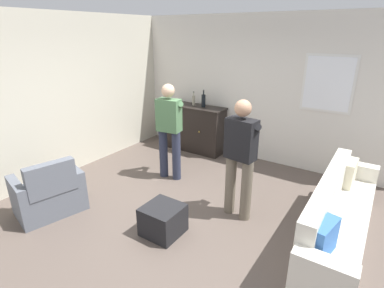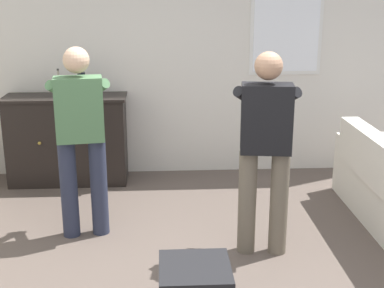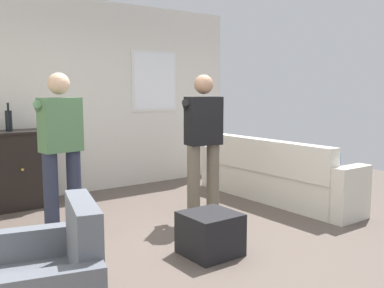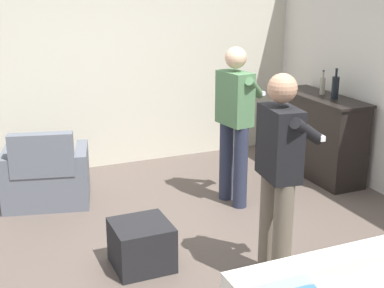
% 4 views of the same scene
% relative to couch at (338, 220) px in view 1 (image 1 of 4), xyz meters
% --- Properties ---
extents(ground, '(10.40, 10.40, 0.00)m').
position_rel_couch_xyz_m(ground, '(-1.91, -0.64, -0.33)').
color(ground, brown).
extents(wall_back_with_window, '(5.20, 0.15, 2.80)m').
position_rel_couch_xyz_m(wall_back_with_window, '(-1.88, 2.02, 1.07)').
color(wall_back_with_window, silver).
rests_on(wall_back_with_window, ground).
extents(wall_side_left, '(0.12, 5.20, 2.80)m').
position_rel_couch_xyz_m(wall_side_left, '(-4.57, -0.64, 1.07)').
color(wall_side_left, beige).
rests_on(wall_side_left, ground).
extents(couch, '(0.57, 2.56, 0.85)m').
position_rel_couch_xyz_m(couch, '(0.00, 0.00, 0.00)').
color(couch, silver).
rests_on(couch, ground).
extents(armchair, '(0.83, 1.01, 0.85)m').
position_rel_couch_xyz_m(armchair, '(-3.55, -1.56, -0.04)').
color(armchair, slate).
rests_on(armchair, ground).
extents(sideboard_cabinet, '(1.34, 0.49, 0.99)m').
position_rel_couch_xyz_m(sideboard_cabinet, '(-3.16, 1.66, 0.17)').
color(sideboard_cabinet, black).
rests_on(sideboard_cabinet, ground).
extents(bottle_wine_green, '(0.08, 0.08, 0.35)m').
position_rel_couch_xyz_m(bottle_wine_green, '(-2.97, 1.69, 0.80)').
color(bottle_wine_green, black).
rests_on(bottle_wine_green, sideboard_cabinet).
extents(bottle_liquor_amber, '(0.06, 0.06, 0.29)m').
position_rel_couch_xyz_m(bottle_liquor_amber, '(-3.22, 1.70, 0.77)').
color(bottle_liquor_amber, gray).
rests_on(bottle_liquor_amber, sideboard_cabinet).
extents(ottoman, '(0.47, 0.47, 0.39)m').
position_rel_couch_xyz_m(ottoman, '(-1.90, -1.03, -0.14)').
color(ottoman, black).
rests_on(ottoman, ground).
extents(person_standing_left, '(0.55, 0.50, 1.68)m').
position_rel_couch_xyz_m(person_standing_left, '(-2.80, 0.30, 0.61)').
color(person_standing_left, '#282D42').
rests_on(person_standing_left, ground).
extents(person_standing_right, '(0.55, 0.50, 1.68)m').
position_rel_couch_xyz_m(person_standing_right, '(-1.27, -0.11, 0.61)').
color(person_standing_right, '#6B6051').
rests_on(person_standing_right, ground).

